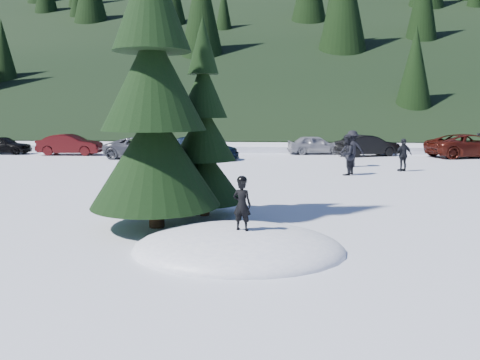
# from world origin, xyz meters

# --- Properties ---
(ground) EXTENTS (200.00, 200.00, 0.00)m
(ground) POSITION_xyz_m (0.00, 0.00, 0.00)
(ground) COLOR white
(ground) RESTS_ON ground
(snow_mound) EXTENTS (4.48, 3.52, 0.96)m
(snow_mound) POSITION_xyz_m (0.00, 0.00, 0.00)
(snow_mound) COLOR white
(snow_mound) RESTS_ON ground
(forest_hillside) EXTENTS (200.00, 60.00, 25.00)m
(forest_hillside) POSITION_xyz_m (0.00, 54.00, 12.50)
(forest_hillside) COLOR black
(forest_hillside) RESTS_ON ground
(spruce_tall) EXTENTS (3.20, 3.20, 8.60)m
(spruce_tall) POSITION_xyz_m (-2.20, 1.80, 3.32)
(spruce_tall) COLOR black
(spruce_tall) RESTS_ON ground
(spruce_short) EXTENTS (2.20, 2.20, 5.37)m
(spruce_short) POSITION_xyz_m (-1.20, 3.20, 2.10)
(spruce_short) COLOR black
(spruce_short) RESTS_ON ground
(child_skier) EXTENTS (0.44, 0.34, 1.05)m
(child_skier) POSITION_xyz_m (0.09, -0.17, 1.00)
(child_skier) COLOR black
(child_skier) RESTS_ON snow_mound
(adult_0) EXTENTS (1.04, 1.11, 1.82)m
(adult_0) POSITION_xyz_m (3.92, 11.75, 0.91)
(adult_0) COLOR black
(adult_0) RESTS_ON ground
(adult_1) EXTENTS (1.00, 0.72, 1.57)m
(adult_1) POSITION_xyz_m (6.81, 13.30, 0.79)
(adult_1) COLOR black
(adult_1) RESTS_ON ground
(adult_2) EXTENTS (1.26, 0.79, 1.87)m
(adult_2) POSITION_xyz_m (4.66, 14.95, 0.94)
(adult_2) COLOR black
(adult_2) RESTS_ON ground
(car_0) EXTENTS (3.62, 1.59, 1.21)m
(car_0) POSITION_xyz_m (-17.35, 20.25, 0.61)
(car_0) COLOR black
(car_0) RESTS_ON ground
(car_1) EXTENTS (4.15, 1.60, 1.35)m
(car_1) POSITION_xyz_m (-12.59, 20.00, 0.67)
(car_1) COLOR #3C0B0B
(car_1) RESTS_ON ground
(car_2) EXTENTS (4.80, 2.50, 1.29)m
(car_2) POSITION_xyz_m (-7.21, 18.16, 0.64)
(car_2) COLOR #51535A
(car_2) RESTS_ON ground
(car_3) EXTENTS (4.85, 2.44, 1.35)m
(car_3) POSITION_xyz_m (-3.72, 17.79, 0.68)
(car_3) COLOR black
(car_3) RESTS_ON ground
(car_4) EXTENTS (3.85, 1.96, 1.26)m
(car_4) POSITION_xyz_m (3.35, 21.81, 0.63)
(car_4) COLOR gray
(car_4) RESTS_ON ground
(car_5) EXTENTS (4.27, 2.83, 1.33)m
(car_5) POSITION_xyz_m (6.56, 20.73, 0.67)
(car_5) COLOR black
(car_5) RESTS_ON ground
(car_6) EXTENTS (5.60, 3.54, 1.44)m
(car_6) POSITION_xyz_m (12.65, 20.36, 0.72)
(car_6) COLOR #3F110B
(car_6) RESTS_ON ground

